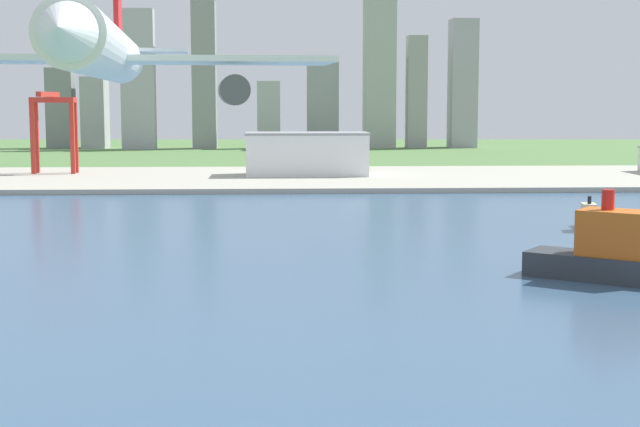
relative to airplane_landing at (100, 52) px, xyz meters
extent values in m
plane|color=#4F753F|center=(25.08, 209.38, -44.47)|extent=(2400.00, 2400.00, 0.00)
cube|color=#385675|center=(25.08, 149.38, -44.39)|extent=(840.00, 360.00, 0.15)
cube|color=#A6A595|center=(25.08, 399.38, -43.22)|extent=(840.00, 140.00, 2.50)
cylinder|color=white|center=(-0.06, 0.70, 0.16)|extent=(8.19, 42.15, 4.71)
cone|color=white|center=(1.85, -22.06, 0.16)|extent=(4.89, 5.54, 4.47)
cube|color=white|center=(-0.23, 2.78, -0.54)|extent=(40.07, 12.48, 0.50)
cube|color=red|center=(-1.63, 19.49, 5.34)|extent=(0.92, 5.05, 11.30)
cube|color=white|center=(-1.63, 19.49, 1.10)|extent=(14.53, 5.78, 0.36)
cylinder|color=#4C4F54|center=(10.87, 2.45, -3.13)|extent=(3.07, 6.06, 2.59)
cube|color=#B22D1E|center=(112.43, 210.77, -42.83)|extent=(8.37, 20.20, 2.97)
cube|color=beige|center=(111.99, 208.40, -38.58)|extent=(5.32, 7.70, 5.54)
cylinder|color=black|center=(111.81, 207.43, -34.63)|extent=(1.17, 1.17, 2.37)
cube|color=#2D3338|center=(92.73, 124.55, -41.47)|extent=(42.99, 36.06, 5.70)
cube|color=#BF5919|center=(90.70, 126.06, -33.47)|extent=(18.86, 17.57, 10.29)
cylinder|color=red|center=(88.90, 127.38, -26.04)|extent=(2.85, 2.85, 4.56)
cube|color=#B72D23|center=(-111.71, 419.39, -23.45)|extent=(2.20, 2.20, 37.03)
cube|color=#B72D23|center=(-91.27, 419.39, -23.45)|extent=(2.20, 2.20, 37.03)
cube|color=#B72D23|center=(-111.71, 427.39, -23.45)|extent=(2.20, 2.20, 37.03)
cube|color=#B72D23|center=(-91.27, 427.39, -23.45)|extent=(2.20, 2.20, 37.03)
cube|color=#B72D23|center=(-101.49, 423.39, -3.54)|extent=(22.84, 10.00, 2.80)
cube|color=#B72D23|center=(-101.49, 413.18, -0.74)|extent=(2.60, 40.86, 2.60)
cube|color=white|center=(30.58, 404.99, -31.59)|extent=(61.64, 29.31, 20.75)
cube|color=gray|center=(30.58, 404.99, -20.61)|extent=(62.87, 29.89, 1.20)
cube|color=gray|center=(-169.69, 746.67, -10.22)|extent=(22.46, 18.46, 68.49)
cube|color=#9B9DA1|center=(-140.31, 745.04, -14.01)|extent=(20.24, 27.50, 60.91)
cube|color=#A3A1AD|center=(-100.00, 725.31, 13.73)|extent=(27.70, 14.65, 116.40)
cube|color=gray|center=(-45.34, 733.80, 17.37)|extent=(19.90, 22.97, 123.67)
cube|color=#9FA4A9|center=(9.04, 732.58, -15.86)|extent=(19.48, 17.73, 57.22)
cube|color=gray|center=(56.06, 750.43, -7.31)|extent=(27.19, 18.80, 74.31)
cube|color=#9CA29C|center=(104.52, 740.35, 20.23)|extent=(26.42, 27.58, 129.38)
cube|color=gray|center=(136.06, 734.80, 3.40)|extent=(16.60, 18.32, 95.73)
cube|color=#9B99A6|center=(177.53, 741.71, 10.77)|extent=(22.45, 24.62, 110.48)
camera|label=1|loc=(14.42, -79.95, -4.05)|focal=53.11mm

